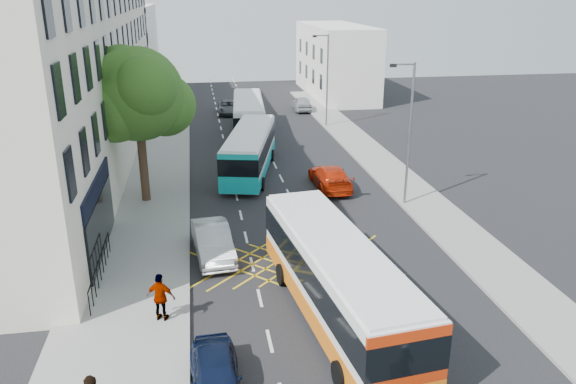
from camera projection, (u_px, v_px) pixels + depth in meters
name	position (u px, v px, depth m)	size (l,w,h in m)	color
ground	(357.00, 333.00, 20.45)	(120.00, 120.00, 0.00)	black
pavement_left	(147.00, 201.00, 33.04)	(5.00, 70.00, 0.15)	gray
pavement_right	(405.00, 186.00, 35.50)	(3.00, 70.00, 0.15)	gray
terrace_main	(67.00, 67.00, 38.72)	(8.30, 45.00, 13.50)	beige
terrace_far	(120.00, 49.00, 67.62)	(8.00, 20.00, 10.00)	silver
building_right	(335.00, 60.00, 65.32)	(6.00, 18.00, 8.00)	silver
street_tree	(137.00, 95.00, 30.89)	(6.30, 5.70, 8.80)	#382619
lamp_near	(408.00, 127.00, 30.97)	(1.45, 0.15, 8.00)	slate
lamp_far	(326.00, 76.00, 49.52)	(1.45, 0.15, 8.00)	slate
railings	(100.00, 268.00, 23.63)	(0.08, 5.60, 1.14)	black
bus_near	(337.00, 279.00, 20.79)	(3.90, 11.50, 3.17)	silver
bus_mid	(250.00, 151.00, 37.73)	(4.78, 10.79, 2.95)	silver
bus_far	(248.00, 115.00, 48.18)	(3.36, 10.99, 3.04)	silver
parked_car_blue	(216.00, 376.00, 17.15)	(1.54, 3.83, 1.30)	black
parked_car_silver	(213.00, 241.00, 26.07)	(1.59, 4.55, 1.50)	#A6A8AE
red_hatchback	(330.00, 177.00, 35.18)	(2.02, 4.97, 1.44)	red
distant_car_grey	(229.00, 107.00, 56.35)	(2.10, 4.56, 1.27)	#47494F
distant_car_silver	(302.00, 103.00, 57.73)	(1.73, 4.30, 1.47)	#A1A5A9
pedestrian_far	(161.00, 297.00, 20.69)	(1.10, 0.46, 1.88)	gray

